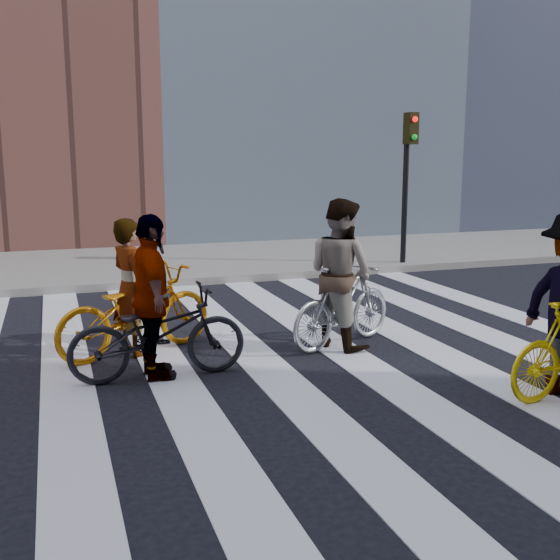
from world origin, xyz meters
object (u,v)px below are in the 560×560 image
traffic_signal (408,163)px  bike_dark_rear (158,333)px  rider_left (130,287)px  rider_mid (340,274)px  bike_yellow_left (135,311)px  rider_rear (152,298)px  bike_silver_mid (343,305)px

traffic_signal → bike_dark_rear: 8.41m
traffic_signal → rider_left: (-6.35, -4.41, -1.44)m
traffic_signal → rider_mid: 6.35m
rider_mid → bike_dark_rear: bearing=78.5°
bike_yellow_left → rider_rear: rider_rear is taller
bike_yellow_left → rider_rear: 1.08m
rider_rear → rider_mid: bearing=-79.1°
traffic_signal → rider_left: 7.86m
bike_silver_mid → bike_dark_rear: size_ratio=0.92×
traffic_signal → bike_dark_rear: bearing=-138.8°
traffic_signal → bike_dark_rear: (-6.18, -5.42, -1.77)m
rider_rear → bike_yellow_left: bearing=3.3°
bike_silver_mid → rider_left: (-2.61, 0.52, 0.31)m
bike_yellow_left → bike_dark_rear: bearing=164.9°
rider_left → rider_rear: size_ratio=0.93×
bike_yellow_left → rider_left: rider_left is taller
traffic_signal → bike_silver_mid: 6.42m
bike_yellow_left → rider_mid: (2.51, -0.52, 0.40)m
traffic_signal → rider_mid: (-3.79, -4.92, -1.33)m
traffic_signal → rider_mid: size_ratio=1.75×
bike_yellow_left → rider_mid: bearing=-123.4°
bike_silver_mid → rider_rear: rider_rear is taller
bike_yellow_left → rider_rear: bearing=162.0°
bike_silver_mid → bike_dark_rear: (-2.44, -0.50, -0.02)m
bike_yellow_left → bike_silver_mid: size_ratio=1.18×
rider_mid → rider_rear: (-2.44, -0.50, -0.04)m
bike_yellow_left → rider_rear: (0.07, -1.01, 0.36)m
rider_left → rider_rear: (0.12, -1.01, 0.06)m
bike_dark_rear → rider_rear: rider_rear is taller
bike_yellow_left → rider_mid: 2.60m
traffic_signal → bike_yellow_left: (-6.30, -4.41, -1.73)m
rider_mid → rider_rear: 2.49m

